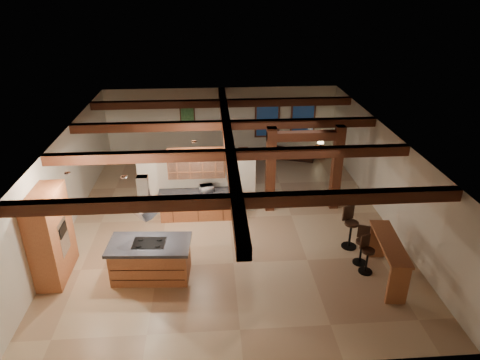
# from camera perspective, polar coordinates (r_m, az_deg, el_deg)

# --- Properties ---
(ground) EXTENTS (12.00, 12.00, 0.00)m
(ground) POSITION_cam_1_polar(r_m,az_deg,el_deg) (14.10, -1.47, -5.05)
(ground) COLOR tan
(ground) RESTS_ON ground
(room_walls) EXTENTS (12.00, 12.00, 12.00)m
(room_walls) POSITION_cam_1_polar(r_m,az_deg,el_deg) (13.29, -1.55, 1.58)
(room_walls) COLOR beige
(room_walls) RESTS_ON ground
(ceiling_beams) EXTENTS (10.00, 12.00, 0.28)m
(ceiling_beams) POSITION_cam_1_polar(r_m,az_deg,el_deg) (12.93, -1.60, 5.56)
(ceiling_beams) COLOR #401510
(ceiling_beams) RESTS_ON room_walls
(timber_posts) EXTENTS (2.50, 0.30, 2.90)m
(timber_posts) POSITION_cam_1_polar(r_m,az_deg,el_deg) (14.07, 8.58, 2.62)
(timber_posts) COLOR #401510
(timber_posts) RESTS_ON ground
(partition_wall) EXTENTS (3.80, 0.18, 2.20)m
(partition_wall) POSITION_cam_1_polar(r_m,az_deg,el_deg) (14.03, -5.70, -0.26)
(partition_wall) COLOR beige
(partition_wall) RESTS_ON ground
(pantry_cabinet) EXTENTS (0.67, 1.60, 2.40)m
(pantry_cabinet) POSITION_cam_1_polar(r_m,az_deg,el_deg) (11.98, -23.91, -6.78)
(pantry_cabinet) COLOR #AB6437
(pantry_cabinet) RESTS_ON ground
(back_counter) EXTENTS (2.50, 0.66, 0.94)m
(back_counter) POSITION_cam_1_polar(r_m,az_deg,el_deg) (13.96, -5.62, -3.27)
(back_counter) COLOR #AB6437
(back_counter) RESTS_ON ground
(upper_display_cabinet) EXTENTS (1.80, 0.36, 0.95)m
(upper_display_cabinet) POSITION_cam_1_polar(r_m,az_deg,el_deg) (13.54, -5.85, 2.25)
(upper_display_cabinet) COLOR #AB6437
(upper_display_cabinet) RESTS_ON partition_wall
(range_hood) EXTENTS (1.10, 1.10, 1.40)m
(range_hood) POSITION_cam_1_polar(r_m,az_deg,el_deg) (10.84, -12.39, -4.89)
(range_hood) COLOR silver
(range_hood) RESTS_ON room_walls
(back_windows) EXTENTS (2.70, 0.07, 1.70)m
(back_windows) POSITION_cam_1_polar(r_m,az_deg,el_deg) (19.23, 6.04, 8.18)
(back_windows) COLOR #401510
(back_windows) RESTS_ON room_walls
(framed_art) EXTENTS (0.65, 0.05, 0.85)m
(framed_art) POSITION_cam_1_polar(r_m,az_deg,el_deg) (18.91, -7.02, 8.47)
(framed_art) COLOR #401510
(framed_art) RESTS_ON room_walls
(recessed_cans) EXTENTS (3.16, 2.46, 0.03)m
(recessed_cans) POSITION_cam_1_polar(r_m,az_deg,el_deg) (11.25, -14.14, 2.27)
(recessed_cans) COLOR silver
(recessed_cans) RESTS_ON room_walls
(kitchen_island) EXTENTS (2.16, 1.24, 1.04)m
(kitchen_island) POSITION_cam_1_polar(r_m,az_deg,el_deg) (11.52, -11.80, -10.32)
(kitchen_island) COLOR #AB6437
(kitchen_island) RESTS_ON ground
(dining_table) EXTENTS (1.69, 0.98, 0.59)m
(dining_table) POSITION_cam_1_polar(r_m,az_deg,el_deg) (16.77, -1.59, 1.26)
(dining_table) COLOR #3E170F
(dining_table) RESTS_ON ground
(sofa) EXTENTS (2.06, 1.35, 0.56)m
(sofa) POSITION_cam_1_polar(r_m,az_deg,el_deg) (18.77, 6.98, 3.75)
(sofa) COLOR black
(sofa) RESTS_ON ground
(microwave) EXTENTS (0.47, 0.38, 0.23)m
(microwave) POSITION_cam_1_polar(r_m,az_deg,el_deg) (13.69, -4.50, -1.10)
(microwave) COLOR silver
(microwave) RESTS_ON back_counter
(bar_counter) EXTENTS (0.76, 2.18, 1.12)m
(bar_counter) POSITION_cam_1_polar(r_m,az_deg,el_deg) (11.71, 19.15, -9.28)
(bar_counter) COLOR #AB6437
(bar_counter) RESTS_ON ground
(side_table) EXTENTS (0.41, 0.41, 0.50)m
(side_table) POSITION_cam_1_polar(r_m,az_deg,el_deg) (19.03, 10.59, 3.71)
(side_table) COLOR #401510
(side_table) RESTS_ON ground
(table_lamp) EXTENTS (0.29, 0.29, 0.34)m
(table_lamp) POSITION_cam_1_polar(r_m,az_deg,el_deg) (18.86, 10.71, 5.10)
(table_lamp) COLOR black
(table_lamp) RESTS_ON side_table
(bar_stool_a) EXTENTS (0.41, 0.42, 1.10)m
(bar_stool_a) POSITION_cam_1_polar(r_m,az_deg,el_deg) (12.21, 15.94, -8.35)
(bar_stool_a) COLOR black
(bar_stool_a) RESTS_ON ground
(bar_stool_b) EXTENTS (0.41, 0.42, 1.07)m
(bar_stool_b) POSITION_cam_1_polar(r_m,az_deg,el_deg) (11.90, 16.53, -9.47)
(bar_stool_b) COLOR black
(bar_stool_b) RESTS_ON ground
(bar_stool_c) EXTENTS (0.48, 0.49, 1.27)m
(bar_stool_c) POSITION_cam_1_polar(r_m,az_deg,el_deg) (12.76, 14.46, -6.11)
(bar_stool_c) COLOR black
(bar_stool_c) RESTS_ON ground
(dining_chairs) EXTENTS (1.67, 1.67, 1.08)m
(dining_chairs) POSITION_cam_1_polar(r_m,az_deg,el_deg) (16.66, -1.60, 2.07)
(dining_chairs) COLOR #401510
(dining_chairs) RESTS_ON ground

